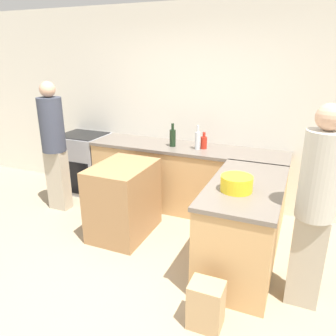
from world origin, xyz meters
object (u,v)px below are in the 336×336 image
object	(u,v)px
hot_sauce_bottle	(204,142)
wine_bottle_dark	(173,137)
island_table	(124,200)
person_at_peninsula	(316,203)
person_by_range	(54,142)
paper_bag	(206,305)
range_oven	(85,163)
vinegar_bottle_clear	(198,140)
mixing_bowl	(237,183)

from	to	relation	value
hot_sauce_bottle	wine_bottle_dark	bearing A→B (deg)	-172.59
island_table	person_at_peninsula	xyz separation A→B (m)	(2.02, -0.43, 0.53)
person_by_range	paper_bag	bearing A→B (deg)	-26.62
person_at_peninsula	paper_bag	bearing A→B (deg)	-139.94
range_oven	paper_bag	xyz separation A→B (m)	(2.55, -1.93, -0.26)
island_table	wine_bottle_dark	size ratio (longest dim) A/B	2.80
range_oven	person_by_range	distance (m)	0.84
island_table	paper_bag	xyz separation A→B (m)	(1.32, -1.01, -0.24)
person_at_peninsula	person_by_range	bearing A→B (deg)	168.13
hot_sauce_bottle	person_at_peninsula	world-z (taller)	person_at_peninsula
hot_sauce_bottle	wine_bottle_dark	xyz separation A→B (m)	(-0.41, -0.05, 0.04)
hot_sauce_bottle	range_oven	bearing A→B (deg)	-179.77
vinegar_bottle_clear	wine_bottle_dark	distance (m)	0.35
vinegar_bottle_clear	paper_bag	size ratio (longest dim) A/B	0.80
range_oven	vinegar_bottle_clear	xyz separation A→B (m)	(1.85, -0.05, 0.57)
island_table	wine_bottle_dark	distance (m)	1.08
range_oven	paper_bag	distance (m)	3.21
vinegar_bottle_clear	person_at_peninsula	bearing A→B (deg)	-42.71
hot_sauce_bottle	paper_bag	bearing A→B (deg)	-71.71
person_by_range	paper_bag	xyz separation A→B (m)	(2.50, -1.25, -0.76)
person_by_range	vinegar_bottle_clear	bearing A→B (deg)	19.03
wine_bottle_dark	mixing_bowl	bearing A→B (deg)	-46.66
wine_bottle_dark	paper_bag	xyz separation A→B (m)	(1.05, -1.88, -0.82)
island_table	vinegar_bottle_clear	xyz separation A→B (m)	(0.62, 0.86, 0.59)
hot_sauce_bottle	paper_bag	size ratio (longest dim) A/B	0.55
person_at_peninsula	wine_bottle_dark	bearing A→B (deg)	143.36
island_table	mixing_bowl	bearing A→B (deg)	-12.06
wine_bottle_dark	person_by_range	bearing A→B (deg)	-156.57
island_table	vinegar_bottle_clear	bearing A→B (deg)	54.18
mixing_bowl	hot_sauce_bottle	bearing A→B (deg)	119.24
vinegar_bottle_clear	wine_bottle_dark	bearing A→B (deg)	178.70
person_by_range	range_oven	bearing A→B (deg)	94.49
range_oven	person_at_peninsula	xyz separation A→B (m)	(3.25, -1.34, 0.51)
mixing_bowl	wine_bottle_dark	xyz separation A→B (m)	(-1.09, 1.16, 0.05)
island_table	person_at_peninsula	size ratio (longest dim) A/B	0.50
mixing_bowl	wine_bottle_dark	world-z (taller)	wine_bottle_dark
mixing_bowl	range_oven	bearing A→B (deg)	155.10
range_oven	hot_sauce_bottle	bearing A→B (deg)	0.23
range_oven	wine_bottle_dark	bearing A→B (deg)	-1.77
island_table	wine_bottle_dark	world-z (taller)	wine_bottle_dark
person_by_range	hot_sauce_bottle	bearing A→B (deg)	20.10
range_oven	island_table	world-z (taller)	range_oven
island_table	hot_sauce_bottle	xyz separation A→B (m)	(0.68, 0.92, 0.55)
person_by_range	paper_bag	size ratio (longest dim) A/B	4.42
wine_bottle_dark	person_by_range	world-z (taller)	person_by_range
island_table	person_by_range	xyz separation A→B (m)	(-1.18, 0.24, 0.52)
mixing_bowl	person_at_peninsula	world-z (taller)	person_at_peninsula
person_at_peninsula	paper_bag	xyz separation A→B (m)	(-0.69, -0.58, -0.76)
hot_sauce_bottle	person_at_peninsula	xyz separation A→B (m)	(1.33, -1.35, -0.02)
person_by_range	paper_bag	distance (m)	2.90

